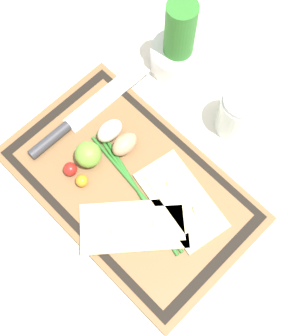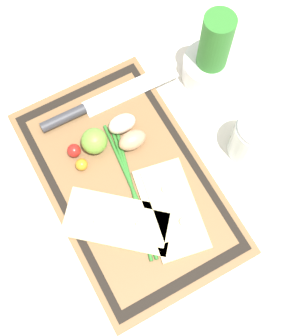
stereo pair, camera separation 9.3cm
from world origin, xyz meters
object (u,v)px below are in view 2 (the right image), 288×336
object	(u,v)px
egg_brown	(132,140)
lime	(94,141)
pizza_slice_near	(120,222)
cherry_tomato_yellow	(82,164)
sauce_jar	(252,140)
cherry_tomato_red	(74,151)
knife	(88,108)
herb_pot	(212,59)
egg_pink	(122,124)
pizza_slice_far	(171,207)

from	to	relation	value
egg_brown	lime	world-z (taller)	lime
pizza_slice_near	egg_brown	distance (m)	0.17
cherry_tomato_yellow	sauce_jar	xyz separation A→B (m)	(0.12, 0.32, 0.01)
cherry_tomato_red	sauce_jar	size ratio (longest dim) A/B	0.26
cherry_tomato_red	knife	bearing A→B (deg)	138.63
egg_brown	lime	size ratio (longest dim) A/B	1.11
pizza_slice_near	egg_brown	world-z (taller)	egg_brown
cherry_tomato_red	herb_pot	bearing A→B (deg)	95.86
egg_pink	pizza_slice_far	bearing A→B (deg)	0.27
pizza_slice_far	lime	bearing A→B (deg)	-159.84
knife	lime	distance (m)	0.09
cherry_tomato_yellow	lime	bearing A→B (deg)	122.09
lime	cherry_tomato_red	xyz separation A→B (m)	(-0.01, -0.04, -0.01)
cherry_tomato_red	sauce_jar	bearing A→B (deg)	63.94
egg_pink	lime	world-z (taller)	lime
pizza_slice_near	sauce_jar	bearing A→B (deg)	92.73
pizza_slice_near	egg_pink	bearing A→B (deg)	150.67
knife	cherry_tomato_red	distance (m)	0.10
egg_brown	sauce_jar	world-z (taller)	sauce_jar
pizza_slice_near	sauce_jar	size ratio (longest dim) A/B	2.02
lime	herb_pot	bearing A→B (deg)	97.94
egg_brown	pizza_slice_far	bearing A→B (deg)	0.01
pizza_slice_near	knife	xyz separation A→B (m)	(-0.25, 0.06, 0.00)
pizza_slice_far	egg_pink	world-z (taller)	egg_pink
knife	sauce_jar	world-z (taller)	sauce_jar
egg_pink	cherry_tomato_red	size ratio (longest dim) A/B	2.13
pizza_slice_near	pizza_slice_far	world-z (taller)	same
cherry_tomato_red	herb_pot	xyz separation A→B (m)	(-0.04, 0.35, 0.03)
sauce_jar	cherry_tomato_red	bearing A→B (deg)	-116.06
pizza_slice_near	lime	distance (m)	0.17
knife	egg_brown	distance (m)	0.13
egg_brown	lime	distance (m)	0.08
knife	pizza_slice_far	bearing A→B (deg)	9.27
cherry_tomato_red	sauce_jar	distance (m)	0.36
pizza_slice_near	egg_brown	size ratio (longest dim) A/B	3.72
knife	cherry_tomato_red	bearing A→B (deg)	-41.37
egg_pink	cherry_tomato_yellow	world-z (taller)	egg_pink
knife	lime	world-z (taller)	lime
pizza_slice_far	cherry_tomato_yellow	distance (m)	0.20
pizza_slice_far	knife	world-z (taller)	pizza_slice_far
pizza_slice_near	herb_pot	distance (m)	0.39
herb_pot	knife	bearing A→B (deg)	-98.78
knife	cherry_tomato_yellow	bearing A→B (deg)	-31.47
cherry_tomato_yellow	egg_pink	bearing A→B (deg)	108.82
egg_pink	lime	xyz separation A→B (m)	(0.01, -0.07, 0.01)
egg_brown	cherry_tomato_red	size ratio (longest dim) A/B	2.13
cherry_tomato_red	pizza_slice_near	bearing A→B (deg)	4.22
lime	sauce_jar	size ratio (longest dim) A/B	0.49
knife	egg_pink	bearing A→B (deg)	30.65
lime	sauce_jar	distance (m)	0.32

